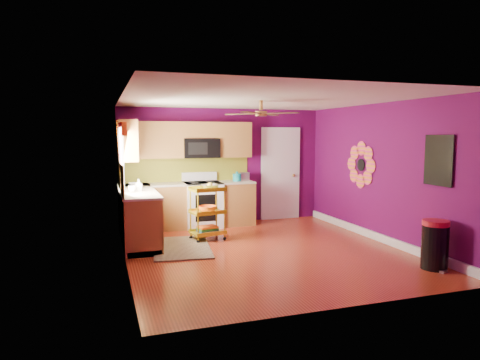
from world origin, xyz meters
name	(u,v)px	position (x,y,z in m)	size (l,w,h in m)	color
ground	(265,250)	(0.00, 0.00, 0.00)	(5.00, 5.00, 0.00)	maroon
room_envelope	(267,153)	(0.03, 0.00, 1.63)	(4.54, 5.04, 2.52)	#56094A
lower_cabinets	(167,211)	(-1.35, 1.82, 0.43)	(2.81, 2.31, 0.94)	brown
electric_range	(203,204)	(-0.55, 2.17, 0.48)	(0.76, 0.66, 1.13)	white
upper_cabinetry	(169,141)	(-1.24, 2.17, 1.80)	(2.80, 2.30, 1.26)	brown
left_window	(121,146)	(-2.22, 1.05, 1.74)	(0.08, 1.35, 1.08)	white
panel_door	(280,175)	(1.35, 2.47, 1.02)	(0.95, 0.11, 2.15)	white
right_wall_art	(392,163)	(2.23, -0.34, 1.44)	(0.04, 2.74, 1.04)	black
ceiling_fan	(261,113)	(0.00, 0.20, 2.29)	(1.01, 1.01, 0.26)	#BF8C3F
shag_rug	(182,247)	(-1.29, 0.58, 0.01)	(0.94, 1.53, 0.02)	black
rolling_cart	(208,211)	(-0.72, 1.02, 0.55)	(0.65, 0.52, 1.06)	gold
trash_can	(435,245)	(1.96, -1.68, 0.35)	(0.48, 0.48, 0.71)	black
teal_kettle	(237,177)	(0.22, 2.18, 1.02)	(0.18, 0.18, 0.21)	#127F8D
toaster	(244,176)	(0.39, 2.26, 1.03)	(0.22, 0.15, 0.18)	beige
soap_bottle_a	(139,186)	(-1.93, 1.16, 1.04)	(0.09, 0.09, 0.19)	#EA3F72
soap_bottle_b	(139,184)	(-1.91, 1.55, 1.03)	(0.14, 0.14, 0.18)	white
counter_dish	(134,184)	(-1.95, 2.02, 0.97)	(0.24, 0.24, 0.06)	white
counter_cup	(132,189)	(-2.06, 1.04, 0.99)	(0.14, 0.14, 0.11)	white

